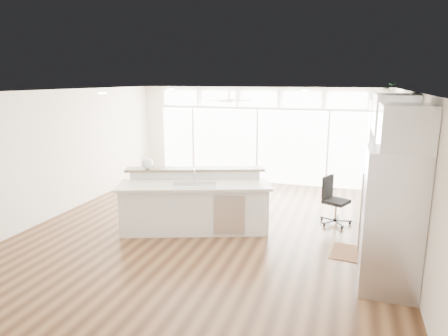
% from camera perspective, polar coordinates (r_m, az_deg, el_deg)
% --- Properties ---
extents(floor, '(7.00, 8.00, 0.02)m').
position_cam_1_polar(floor, '(8.00, -1.74, -8.85)').
color(floor, '#3F2513').
rests_on(floor, ground).
extents(ceiling, '(7.00, 8.00, 0.02)m').
position_cam_1_polar(ceiling, '(7.45, -1.88, 10.94)').
color(ceiling, white).
rests_on(ceiling, wall_back).
extents(wall_back, '(7.00, 0.04, 2.70)m').
position_cam_1_polar(wall_back, '(11.40, 4.89, 4.67)').
color(wall_back, white).
rests_on(wall_back, floor).
extents(wall_front, '(7.00, 0.04, 2.70)m').
position_cam_1_polar(wall_front, '(4.21, -20.48, -10.06)').
color(wall_front, white).
rests_on(wall_front, floor).
extents(wall_left, '(0.04, 8.00, 2.70)m').
position_cam_1_polar(wall_left, '(9.35, -22.49, 2.01)').
color(wall_left, white).
rests_on(wall_left, floor).
extents(wall_right, '(0.04, 8.00, 2.70)m').
position_cam_1_polar(wall_right, '(7.27, 25.22, -1.06)').
color(wall_right, white).
rests_on(wall_right, floor).
extents(glass_wall, '(5.80, 0.06, 2.08)m').
position_cam_1_polar(glass_wall, '(11.39, 4.80, 3.14)').
color(glass_wall, white).
rests_on(glass_wall, wall_back).
extents(transom_row, '(5.90, 0.06, 0.40)m').
position_cam_1_polar(transom_row, '(11.25, 4.92, 9.83)').
color(transom_row, white).
rests_on(transom_row, wall_back).
extents(desk_window, '(0.04, 0.85, 0.85)m').
position_cam_1_polar(desk_window, '(7.51, 24.78, 0.96)').
color(desk_window, white).
rests_on(desk_window, wall_right).
extents(ceiling_fan, '(1.16, 1.16, 0.32)m').
position_cam_1_polar(ceiling_fan, '(10.27, 0.73, 10.18)').
color(ceiling_fan, white).
rests_on(ceiling_fan, ceiling).
extents(recessed_lights, '(3.40, 3.00, 0.02)m').
position_cam_1_polar(recessed_lights, '(7.64, -1.38, 10.84)').
color(recessed_lights, white).
rests_on(recessed_lights, ceiling).
extents(oven_cabinet, '(0.64, 1.20, 2.50)m').
position_cam_1_polar(oven_cabinet, '(9.00, 21.68, 1.05)').
color(oven_cabinet, white).
rests_on(oven_cabinet, floor).
extents(desk_nook, '(0.72, 1.30, 0.76)m').
position_cam_1_polar(desk_nook, '(7.77, 21.56, -7.35)').
color(desk_nook, white).
rests_on(desk_nook, floor).
extents(upper_cabinets, '(0.64, 1.30, 0.64)m').
position_cam_1_polar(upper_cabinets, '(7.37, 23.11, 7.21)').
color(upper_cabinets, white).
rests_on(upper_cabinets, wall_right).
extents(refrigerator, '(0.76, 0.90, 2.00)m').
position_cam_1_polar(refrigerator, '(6.02, 22.81, -6.98)').
color(refrigerator, silver).
rests_on(refrigerator, floor).
extents(fridge_cabinet, '(0.64, 0.90, 0.60)m').
position_cam_1_polar(fridge_cabinet, '(5.75, 24.50, 5.33)').
color(fridge_cabinet, white).
rests_on(fridge_cabinet, wall_right).
extents(framed_photos, '(0.06, 0.22, 0.80)m').
position_cam_1_polar(framed_photos, '(8.14, 24.18, 0.76)').
color(framed_photos, black).
rests_on(framed_photos, wall_right).
extents(kitchen_island, '(3.11, 2.00, 1.16)m').
position_cam_1_polar(kitchen_island, '(7.78, -4.20, -4.91)').
color(kitchen_island, white).
rests_on(kitchen_island, floor).
extents(rug, '(1.06, 0.82, 0.01)m').
position_cam_1_polar(rug, '(7.29, 19.06, -11.65)').
color(rug, '#3E2213').
rests_on(rug, floor).
extents(office_chair, '(0.66, 0.64, 0.98)m').
position_cam_1_polar(office_chair, '(8.45, 15.75, -4.58)').
color(office_chair, black).
rests_on(office_chair, floor).
extents(fishbowl, '(0.31, 0.31, 0.23)m').
position_cam_1_polar(fishbowl, '(8.08, -10.91, 0.66)').
color(fishbowl, white).
rests_on(fishbowl, kitchen_island).
extents(monitor, '(0.09, 0.51, 0.42)m').
position_cam_1_polar(monitor, '(7.60, 21.32, -3.11)').
color(monitor, black).
rests_on(monitor, desk_nook).
extents(keyboard, '(0.13, 0.29, 0.01)m').
position_cam_1_polar(keyboard, '(7.64, 19.92, -4.50)').
color(keyboard, silver).
rests_on(keyboard, desk_nook).
extents(potted_plant, '(0.33, 0.36, 0.26)m').
position_cam_1_polar(potted_plant, '(8.85, 22.41, 9.83)').
color(potted_plant, '#275B27').
rests_on(potted_plant, oven_cabinet).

